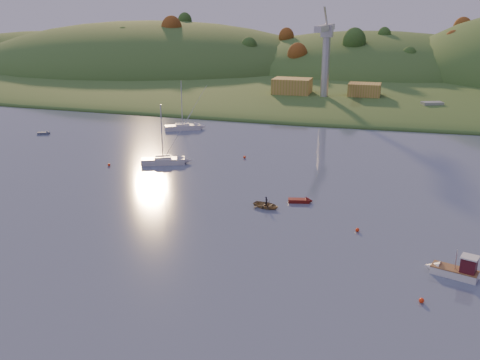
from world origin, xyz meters
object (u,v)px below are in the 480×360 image
(sailboat_near, at_px, (163,160))
(fishing_boat, at_px, (451,269))
(red_tender, at_px, (304,201))
(grey_dinghy, at_px, (46,133))
(canoe, at_px, (266,205))
(sailboat_far, at_px, (183,127))

(sailboat_near, bearing_deg, fishing_boat, -55.89)
(red_tender, xyz_separation_m, grey_dinghy, (-63.17, 27.82, -0.03))
(fishing_boat, height_order, canoe, fishing_boat)
(fishing_boat, relative_size, canoe, 1.48)
(sailboat_far, distance_m, red_tender, 53.91)
(canoe, bearing_deg, fishing_boat, -104.97)
(canoe, bearing_deg, red_tender, -35.73)
(fishing_boat, height_order, red_tender, fishing_boat)
(sailboat_near, distance_m, sailboat_far, 28.83)
(canoe, bearing_deg, grey_dinghy, 77.81)
(sailboat_near, distance_m, canoe, 28.41)
(sailboat_far, bearing_deg, grey_dinghy, 175.55)
(fishing_boat, xyz_separation_m, canoe, (-23.27, 14.01, -0.37))
(fishing_boat, relative_size, sailboat_near, 0.53)
(sailboat_far, bearing_deg, red_tender, -78.05)
(sailboat_far, bearing_deg, canoe, -84.33)
(sailboat_far, height_order, red_tender, sailboat_far)
(sailboat_far, height_order, canoe, sailboat_far)
(sailboat_near, xyz_separation_m, red_tender, (27.81, -12.79, -0.45))
(fishing_boat, distance_m, canoe, 27.16)
(grey_dinghy, bearing_deg, fishing_boat, -54.54)
(sailboat_near, bearing_deg, grey_dinghy, 134.34)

